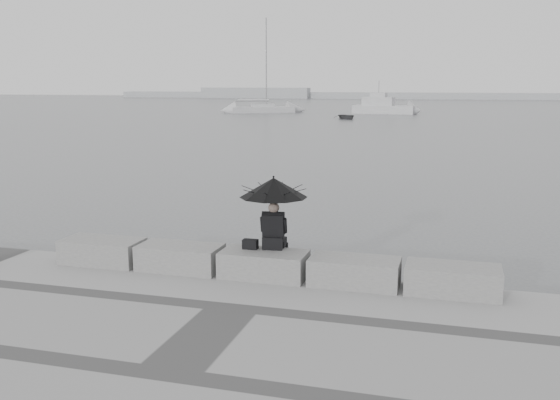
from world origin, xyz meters
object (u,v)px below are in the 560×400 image
(sailboat_left, at_px, (263,109))
(dinghy, at_px, (347,116))
(motor_cruiser, at_px, (384,107))
(seated_person, at_px, (273,195))

(sailboat_left, bearing_deg, dinghy, -69.08)
(sailboat_left, xyz_separation_m, motor_cruiser, (16.64, 1.63, 0.38))
(seated_person, bearing_deg, sailboat_left, 99.78)
(motor_cruiser, distance_m, dinghy, 13.82)
(sailboat_left, bearing_deg, motor_cruiser, -22.88)
(motor_cruiser, xyz_separation_m, dinghy, (-2.76, -13.53, -0.60))
(dinghy, bearing_deg, seated_person, -113.01)
(sailboat_left, relative_size, motor_cruiser, 1.52)
(seated_person, distance_m, motor_cruiser, 74.51)
(dinghy, bearing_deg, sailboat_left, 107.85)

